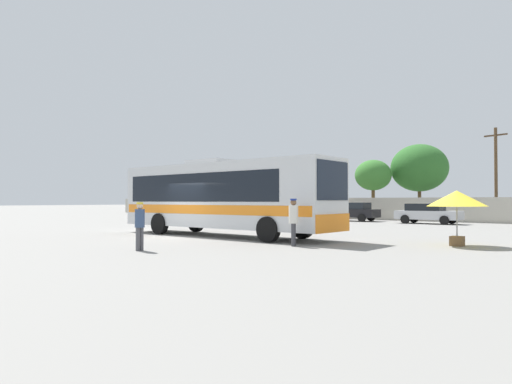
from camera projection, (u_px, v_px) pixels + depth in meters
ground_plane at (303, 227)px, 28.69m from camera, size 300.00×300.00×0.00m
perimeter_wall at (395, 209)px, 39.03m from camera, size 80.00×0.30×1.93m
coach_bus_silver_orange at (222, 195)px, 21.83m from camera, size 11.92×2.85×3.66m
attendant_by_bus_door at (293, 219)px, 16.93m from camera, size 0.48×0.48×1.76m
passenger_waiting_on_apron at (140, 223)px, 15.40m from camera, size 0.35×0.35×1.63m
vendor_umbrella_near_gate_yellow at (457, 200)px, 17.03m from camera, size 2.13×2.13×2.06m
parked_car_leftmost_silver at (241, 209)px, 46.38m from camera, size 4.53×2.16×1.50m
parked_car_second_red at (287, 210)px, 41.83m from camera, size 4.59×2.18×1.48m
parked_car_third_black at (351, 211)px, 37.75m from camera, size 4.57×2.15×1.52m
parked_car_rightmost_silver at (428, 213)px, 33.30m from camera, size 4.52×2.08×1.46m
utility_pole_near at (496, 172)px, 36.08m from camera, size 1.78×0.53×7.44m
roadside_tree_left at (309, 176)px, 50.90m from camera, size 5.68×5.68×6.81m
roadside_tree_midleft at (373, 175)px, 43.55m from camera, size 3.42×3.42×5.55m
roadside_tree_midright at (419, 168)px, 43.98m from camera, size 5.34×5.34×7.09m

